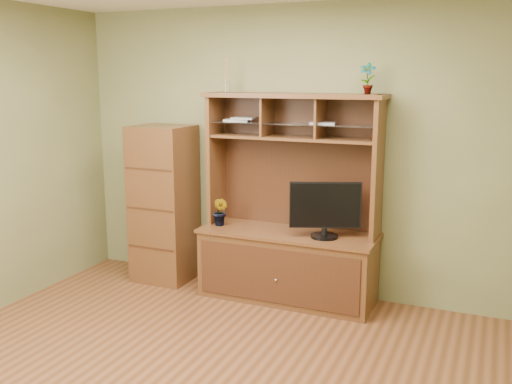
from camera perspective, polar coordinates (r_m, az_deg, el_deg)
The scene contains 8 objects.
room at distance 3.59m, azimuth -6.69°, elevation 0.21°, with size 4.54×4.04×2.74m.
media_hutch at distance 5.31m, azimuth 3.27°, elevation -5.23°, with size 1.66×0.61×1.90m.
monitor at distance 5.02m, azimuth 6.91°, elevation -1.65°, with size 0.60×0.28×0.50m.
orchid_plant at distance 5.42m, azimuth -3.57°, elevation -1.97°, with size 0.15×0.12×0.28m, color #275B1F.
top_plant at distance 4.97m, azimuth 11.09°, elevation 11.11°, with size 0.14×0.09×0.26m, color #3A6F27.
reed_diffuser at distance 5.41m, azimuth -2.96°, elevation 11.24°, with size 0.06×0.06×0.32m.
magazines at distance 5.26m, azimuth 0.99°, elevation 7.16°, with size 1.09×0.22×0.04m.
side_cabinet at distance 5.82m, azimuth -9.20°, elevation -1.18°, with size 0.56×0.51×1.57m.
Camera 1 is at (1.77, -3.05, 2.05)m, focal length 40.00 mm.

